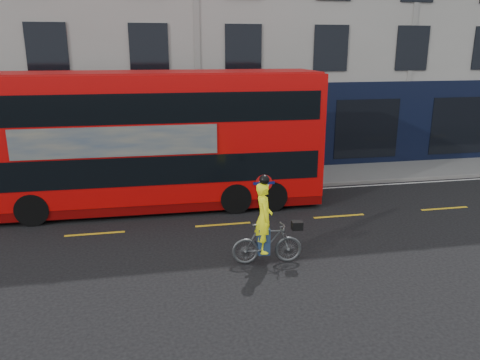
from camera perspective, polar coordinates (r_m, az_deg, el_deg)
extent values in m
plane|color=black|center=(13.85, -1.06, -7.67)|extent=(120.00, 120.00, 0.00)
cube|color=slate|center=(19.90, -4.41, -0.15)|extent=(60.00, 3.00, 0.12)
cube|color=slate|center=(18.47, -3.84, -1.39)|extent=(60.00, 0.12, 0.13)
cube|color=#A4A19A|center=(25.68, -6.69, 20.14)|extent=(50.00, 10.00, 15.00)
cube|color=black|center=(20.90, -5.03, 6.07)|extent=(50.00, 0.08, 4.00)
cube|color=silver|center=(18.20, -3.71, -1.85)|extent=(58.00, 0.10, 0.01)
cube|color=red|center=(16.57, -10.82, 5.34)|extent=(11.78, 2.90, 4.21)
cube|color=#680404|center=(17.11, -10.43, -2.14)|extent=(11.78, 2.84, 0.32)
cube|color=black|center=(16.76, -10.65, 2.20)|extent=(11.31, 2.93, 0.96)
cube|color=black|center=(16.41, -11.01, 9.10)|extent=(11.31, 2.93, 0.96)
cube|color=#AC0C0B|center=(16.32, -11.21, 12.70)|extent=(11.55, 2.78, 0.09)
cube|color=black|center=(17.69, 8.79, 3.01)|extent=(0.09, 2.40, 0.96)
cube|color=black|center=(17.36, 9.07, 9.54)|extent=(0.09, 2.40, 0.96)
cube|color=gray|center=(15.26, -14.87, 4.52)|extent=(6.40, 0.17, 0.96)
cylinder|color=red|center=(15.98, 2.94, -0.38)|extent=(0.60, 0.03, 0.60)
cylinder|color=white|center=(15.98, 2.95, -0.38)|extent=(0.38, 0.03, 0.38)
cube|color=#0C1459|center=(15.97, 2.95, -0.39)|extent=(0.75, 0.03, 0.10)
cylinder|color=black|center=(17.48, 2.93, -0.78)|extent=(1.12, 2.74, 1.07)
cylinder|color=black|center=(17.24, -1.22, -1.00)|extent=(1.12, 2.74, 1.07)
cylinder|color=black|center=(17.52, -23.11, -2.02)|extent=(1.12, 2.74, 1.07)
imported|color=#494D4F|center=(12.42, 3.33, -7.73)|extent=(1.91, 0.69, 1.12)
imported|color=#FAFE14|center=(12.14, 2.91, -4.60)|extent=(0.51, 0.72, 1.87)
cube|color=black|center=(12.39, 6.98, -5.52)|extent=(0.30, 0.25, 0.22)
cube|color=navy|center=(12.37, 2.87, -7.34)|extent=(0.34, 0.41, 0.71)
sphere|color=black|center=(11.82, 2.98, 0.02)|extent=(0.26, 0.26, 0.26)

